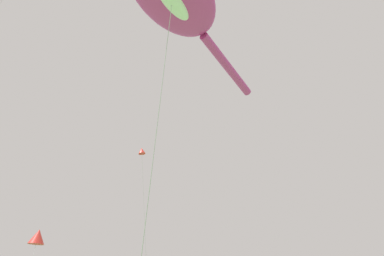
% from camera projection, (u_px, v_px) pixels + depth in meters
% --- Properties ---
extents(small_kite_bird_shape, '(1.48, 4.90, 8.76)m').
position_uv_depth(small_kite_bird_shape, '(38.00, 237.00, 24.41)').
color(small_kite_bird_shape, red).
rests_on(small_kite_bird_shape, ground).
extents(small_kite_tiny_distant, '(4.62, 2.99, 18.99)m').
position_uv_depth(small_kite_tiny_distant, '(142.00, 152.00, 33.97)').
color(small_kite_tiny_distant, red).
rests_on(small_kite_tiny_distant, ground).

